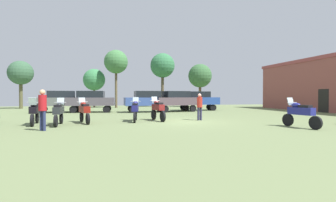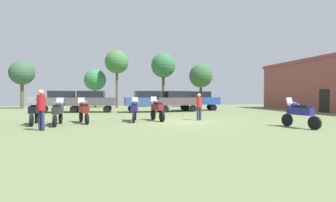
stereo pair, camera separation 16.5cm
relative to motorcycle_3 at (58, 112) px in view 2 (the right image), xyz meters
The scene contains 19 objects.
ground_plane 7.00m from the motorcycle_3, ahead, with size 44.00×52.00×0.02m.
motorcycle_3 is the anchor object (origin of this frame).
motorcycle_4 12.24m from the motorcycle_3, 17.24° to the right, with size 0.69×2.15×1.46m.
motorcycle_6 5.66m from the motorcycle_3, 12.78° to the left, with size 0.71×2.16×1.49m.
motorcycle_7 4.26m from the motorcycle_3, 15.09° to the left, with size 0.65×2.16×1.46m.
motorcycle_8 1.37m from the motorcycle_3, 160.13° to the left, with size 0.64×2.26×1.47m.
motorcycle_9 1.45m from the motorcycle_3, 33.54° to the left, with size 0.86×2.18×1.45m.
car_1 11.23m from the motorcycle_3, 57.51° to the left, with size 4.38×2.00×2.00m.
car_2 13.02m from the motorcycle_3, 47.14° to the left, with size 4.56×2.58×2.00m.
car_3 10.41m from the motorcycle_3, 85.35° to the left, with size 4.43×2.14×2.00m.
car_4 10.99m from the motorcycle_3, 99.89° to the left, with size 4.57×2.61×2.00m.
car_5 16.16m from the motorcycle_3, 43.80° to the left, with size 4.45×2.20×2.00m.
person_1 8.19m from the motorcycle_3, ahead, with size 0.38×0.38×1.69m.
person_2 2.13m from the motorcycle_3, 97.12° to the right, with size 0.47×0.47×1.83m.
tree_1 23.18m from the motorcycle_3, 64.62° to the left, with size 3.42×3.42×7.51m.
tree_2 20.99m from the motorcycle_3, 112.51° to the left, with size 2.86×2.86×5.73m.
tree_3 20.83m from the motorcycle_3, 88.75° to the left, with size 2.87×2.87×5.12m.
tree_4 19.94m from the motorcycle_3, 80.18° to the left, with size 3.03×3.03×7.45m.
tree_5 24.36m from the motorcycle_3, 52.23° to the left, with size 3.27×3.27×5.97m.
Camera 2 is at (-4.07, -14.43, 1.57)m, focal length 26.80 mm.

